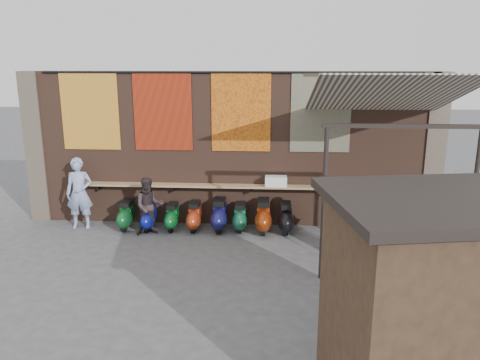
{
  "coord_description": "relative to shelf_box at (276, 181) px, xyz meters",
  "views": [
    {
      "loc": [
        1.04,
        -9.35,
        4.22
      ],
      "look_at": [
        0.36,
        1.2,
        1.55
      ],
      "focal_mm": 35.0,
      "sensor_mm": 36.0,
      "label": 1
    }
  ],
  "objects": [
    {
      "name": "ground",
      "position": [
        -1.21,
        -2.3,
        -1.26
      ],
      "size": [
        70.0,
        70.0,
        0.0
      ],
      "primitive_type": "plane",
      "color": "#474749",
      "rests_on": "ground"
    },
    {
      "name": "brick_wall",
      "position": [
        -1.21,
        0.4,
        0.74
      ],
      "size": [
        10.0,
        0.4,
        4.0
      ],
      "primitive_type": "cube",
      "color": "brown",
      "rests_on": "ground"
    },
    {
      "name": "pier_left",
      "position": [
        -6.41,
        0.4,
        0.74
      ],
      "size": [
        0.5,
        0.5,
        4.0
      ],
      "primitive_type": "cube",
      "color": "#4C4238",
      "rests_on": "ground"
    },
    {
      "name": "pier_right",
      "position": [
        3.99,
        0.4,
        0.74
      ],
      "size": [
        0.5,
        0.5,
        4.0
      ],
      "primitive_type": "cube",
      "color": "#4C4238",
      "rests_on": "ground"
    },
    {
      "name": "eating_counter",
      "position": [
        -1.21,
        0.03,
        -0.16
      ],
      "size": [
        8.0,
        0.32,
        0.05
      ],
      "primitive_type": "cube",
      "color": "#9E7A51",
      "rests_on": "brick_wall"
    },
    {
      "name": "shelf_box",
      "position": [
        0.0,
        0.0,
        0.0
      ],
      "size": [
        0.56,
        0.31,
        0.26
      ],
      "primitive_type": "cube",
      "color": "white",
      "rests_on": "eating_counter"
    },
    {
      "name": "tapestry_redgold",
      "position": [
        -4.81,
        0.18,
        1.74
      ],
      "size": [
        1.5,
        0.02,
        2.0
      ],
      "primitive_type": "cube",
      "color": "#9D2C16",
      "rests_on": "brick_wall"
    },
    {
      "name": "tapestry_sun",
      "position": [
        -2.91,
        0.18,
        1.74
      ],
      "size": [
        1.5,
        0.02,
        2.0
      ],
      "primitive_type": "cube",
      "color": "#F7370E",
      "rests_on": "brick_wall"
    },
    {
      "name": "tapestry_orange",
      "position": [
        -0.91,
        0.18,
        1.74
      ],
      "size": [
        1.5,
        0.02,
        2.0
      ],
      "primitive_type": "cube",
      "color": "orange",
      "rests_on": "brick_wall"
    },
    {
      "name": "tapestry_multi",
      "position": [
        1.09,
        0.18,
        1.74
      ],
      "size": [
        1.5,
        0.02,
        2.0
      ],
      "primitive_type": "cube",
      "color": "#205A78",
      "rests_on": "brick_wall"
    },
    {
      "name": "hang_rail",
      "position": [
        -1.21,
        0.17,
        2.72
      ],
      "size": [
        9.5,
        0.06,
        0.06
      ],
      "primitive_type": "cylinder",
      "rotation": [
        0.0,
        1.57,
        0.0
      ],
      "color": "black",
      "rests_on": "brick_wall"
    },
    {
      "name": "scooter_stool_0",
      "position": [
        -3.87,
        -0.3,
        -0.89
      ],
      "size": [
        0.34,
        0.77,
        0.73
      ],
      "primitive_type": null,
      "color": "#105222",
      "rests_on": "ground"
    },
    {
      "name": "scooter_stool_1",
      "position": [
        -3.27,
        -0.33,
        -0.92
      ],
      "size": [
        0.32,
        0.72,
        0.68
      ],
      "primitive_type": null,
      "color": "navy",
      "rests_on": "ground"
    },
    {
      "name": "scooter_stool_2",
      "position": [
        -2.66,
        -0.29,
        -0.92
      ],
      "size": [
        0.32,
        0.71,
        0.67
      ],
      "primitive_type": null,
      "color": "#0C5922",
      "rests_on": "ground"
    },
    {
      "name": "scooter_stool_3",
      "position": [
        -2.08,
        -0.29,
        -0.9
      ],
      "size": [
        0.34,
        0.76,
        0.72
      ],
      "primitive_type": null,
      "color": "#A23315",
      "rests_on": "ground"
    },
    {
      "name": "scooter_stool_4",
      "position": [
        -1.43,
        -0.28,
        -0.85
      ],
      "size": [
        0.38,
        0.85,
        0.81
      ],
      "primitive_type": null,
      "color": "#161551",
      "rests_on": "ground"
    },
    {
      "name": "scooter_stool_5",
      "position": [
        -0.91,
        -0.26,
        -0.91
      ],
      "size": [
        0.33,
        0.74,
        0.7
      ],
      "primitive_type": null,
      "color": "#186340",
      "rests_on": "ground"
    },
    {
      "name": "scooter_stool_6",
      "position": [
        -0.31,
        -0.33,
        -0.84
      ],
      "size": [
        0.39,
        0.87,
        0.83
      ],
      "primitive_type": null,
      "color": "maroon",
      "rests_on": "ground"
    },
    {
      "name": "scooter_stool_7",
      "position": [
        0.26,
        -0.3,
        -0.88
      ],
      "size": [
        0.35,
        0.79,
        0.75
      ],
      "primitive_type": null,
      "color": "black",
      "rests_on": "ground"
    },
    {
      "name": "diner_left",
      "position": [
        -5.07,
        -0.3,
        -0.33
      ],
      "size": [
        0.73,
        0.53,
        1.86
      ],
      "primitive_type": "imported",
      "rotation": [
        0.0,
        0.0,
        0.12
      ],
      "color": "#8A9EC9",
      "rests_on": "ground"
    },
    {
      "name": "diner_right",
      "position": [
        -3.16,
        -0.67,
        -0.52
      ],
      "size": [
        0.85,
        0.76,
        1.46
      ],
      "primitive_type": "imported",
      "rotation": [
        0.0,
        0.0,
        0.33
      ],
      "color": "#2F2428",
      "rests_on": "ground"
    },
    {
      "name": "shopper_navy",
      "position": [
        1.53,
        -1.59,
        -0.39
      ],
      "size": [
        1.05,
        0.5,
        1.73
      ],
      "primitive_type": "imported",
      "rotation": [
        0.0,
        0.0,
        3.22
      ],
      "color": "black",
      "rests_on": "ground"
    },
    {
      "name": "shopper_grey",
      "position": [
        2.52,
        -2.48,
        -0.4
      ],
      "size": [
        1.24,
        1.22,
        1.71
      ],
      "primitive_type": "imported",
      "rotation": [
        0.0,
        0.0,
        2.39
      ],
      "color": "#515156",
      "rests_on": "ground"
    },
    {
      "name": "shopper_tan",
      "position": [
        1.73,
        -1.89,
        -0.39
      ],
      "size": [
        1.0,
        0.87,
        1.73
      ],
      "primitive_type": "imported",
      "rotation": [
        0.0,
        0.0,
        0.47
      ],
      "color": "#896157",
      "rests_on": "ground"
    },
    {
      "name": "market_stall",
      "position": [
        1.89,
        -6.39,
        0.05
      ],
      "size": [
        2.69,
        2.2,
        2.62
      ],
      "primitive_type": "cube",
      "rotation": [
        0.0,
        0.0,
        0.17
      ],
      "color": "black",
      "rests_on": "ground"
    },
    {
      "name": "stall_roof",
      "position": [
        1.89,
        -6.39,
        1.43
      ],
      "size": [
        3.03,
        2.52,
        0.12
      ],
      "primitive_type": "cube",
      "rotation": [
        0.0,
        0.0,
        0.17
      ],
      "color": "black",
      "rests_on": "market_stall"
    },
    {
      "name": "stall_sign",
      "position": [
        1.73,
        -5.47,
        0.64
      ],
      "size": [
        1.19,
        0.24,
        0.5
      ],
      "primitive_type": "cube",
      "rotation": [
        0.0,
        0.0,
        0.17
      ],
      "color": "gold",
      "rests_on": "market_stall"
    },
    {
      "name": "stall_shelf",
      "position": [
        1.73,
        -5.47,
        -0.3
      ],
      "size": [
        2.0,
        0.44,
        0.06
      ],
      "primitive_type": "cube",
      "rotation": [
        0.0,
        0.0,
        0.17
      ],
      "color": "#473321",
      "rests_on": "market_stall"
    },
    {
      "name": "awning_canvas",
      "position": [
        2.29,
        -1.4,
        2.29
      ],
      "size": [
        3.2,
        3.28,
        0.97
      ],
      "primitive_type": "cube",
      "rotation": [
        -0.28,
        0.0,
        0.0
      ],
      "color": "beige",
      "rests_on": "brick_wall"
    },
    {
      "name": "awning_ledger",
      "position": [
        2.29,
        0.19,
        2.69
      ],
      "size": [
        3.3,
        0.08,
        0.12
      ],
      "primitive_type": "cube",
      "color": "#33261C",
      "rests_on": "brick_wall"
    },
    {
      "name": "awning_header",
      "position": [
        2.29,
        -2.9,
        1.82
      ],
      "size": [
        3.0,
        0.08,
        0.08
      ],
      "primitive_type": "cube",
      "color": "black",
      "rests_on": "awning_post_left"
    },
    {
      "name": "awning_post_left",
      "position": [
        0.89,
        -2.9,
        0.29
      ],
      "size": [
        0.09,
        0.09,
        3.1
      ],
      "primitive_type": "cylinder",
      "color": "black",
      "rests_on": "ground"
    },
    {
      "name": "awning_post_right",
      "position": [
        3.69,
        -2.9,
        0.29
      ],
      "size": [
        0.09,
        0.09,
        3.1
      ],
      "primitive_type": "cylinder",
      "color": "black",
      "rests_on": "ground"
    }
  ]
}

